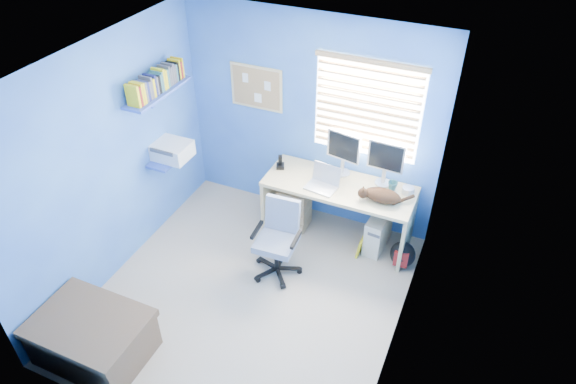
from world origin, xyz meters
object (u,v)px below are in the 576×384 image
at_px(laptop, 322,180).
at_px(office_chair, 278,247).
at_px(cat, 383,196).
at_px(tower_pc, 378,232).
at_px(desk, 338,211).

distance_m(laptop, office_chair, 0.87).
distance_m(cat, tower_pc, 0.59).
bearing_deg(tower_pc, office_chair, -133.42).
relative_size(desk, cat, 4.24).
bearing_deg(cat, desk, 154.10).
bearing_deg(office_chair, tower_pc, 41.37).
relative_size(laptop, tower_pc, 0.73).
relative_size(laptop, cat, 0.84).
xyz_separation_m(laptop, tower_pc, (0.66, 0.13, -0.62)).
distance_m(desk, cat, 0.68).
bearing_deg(laptop, desk, 45.58).
height_order(laptop, office_chair, laptop).
distance_m(tower_pc, office_chair, 1.19).
relative_size(desk, office_chair, 1.94).
bearing_deg(cat, laptop, 167.79).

